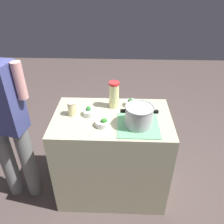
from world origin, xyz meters
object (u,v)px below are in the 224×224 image
(lemonade_pitcher, at_px, (114,95))
(broccoli_bowl_center, at_px, (90,112))
(broccoli_bowl_front, at_px, (103,123))
(broccoli_bowl_back, at_px, (131,103))
(person_cook, at_px, (6,122))
(cooking_pot, at_px, (139,116))
(mason_jar, at_px, (72,109))

(lemonade_pitcher, relative_size, broccoli_bowl_center, 2.03)
(broccoli_bowl_front, height_order, broccoli_bowl_center, broccoli_bowl_front)
(broccoli_bowl_center, height_order, broccoli_bowl_back, broccoli_bowl_back)
(broccoli_bowl_front, distance_m, broccoli_bowl_center, 0.21)
(broccoli_bowl_front, relative_size, broccoli_bowl_center, 0.98)
(person_cook, bearing_deg, broccoli_bowl_front, 177.43)
(lemonade_pitcher, distance_m, broccoli_bowl_front, 0.33)
(broccoli_bowl_center, bearing_deg, person_cook, 9.92)
(cooking_pot, height_order, person_cook, person_cook)
(lemonade_pitcher, xyz_separation_m, broccoli_bowl_back, (-0.16, -0.02, -0.10))
(mason_jar, xyz_separation_m, person_cook, (0.56, 0.12, -0.07))
(broccoli_bowl_back, bearing_deg, person_cook, 15.05)
(mason_jar, relative_size, person_cook, 0.08)
(broccoli_bowl_back, bearing_deg, mason_jar, 18.52)
(lemonade_pitcher, distance_m, person_cook, 0.97)
(broccoli_bowl_center, xyz_separation_m, broccoli_bowl_back, (-0.37, -0.17, 0.00))
(lemonade_pitcher, xyz_separation_m, person_cook, (0.92, 0.27, -0.14))
(broccoli_bowl_center, bearing_deg, broccoli_bowl_front, 128.81)
(person_cook, bearing_deg, cooking_pot, 178.62)
(mason_jar, height_order, broccoli_bowl_center, mason_jar)
(broccoli_bowl_front, xyz_separation_m, person_cook, (0.84, -0.04, -0.04))
(cooking_pot, bearing_deg, person_cook, -1.38)
(lemonade_pitcher, distance_m, mason_jar, 0.40)
(cooking_pot, xyz_separation_m, lemonade_pitcher, (0.21, -0.30, 0.03))
(broccoli_bowl_front, relative_size, person_cook, 0.07)
(broccoli_bowl_center, relative_size, broccoli_bowl_back, 1.03)
(broccoli_bowl_center, distance_m, broccoli_bowl_back, 0.41)
(lemonade_pitcher, xyz_separation_m, broccoli_bowl_center, (0.21, 0.14, -0.10))
(cooking_pot, relative_size, broccoli_bowl_center, 2.45)
(mason_jar, xyz_separation_m, broccoli_bowl_center, (-0.15, -0.01, -0.03))
(cooking_pot, distance_m, broccoli_bowl_back, 0.33)
(mason_jar, bearing_deg, broccoli_bowl_center, -176.78)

